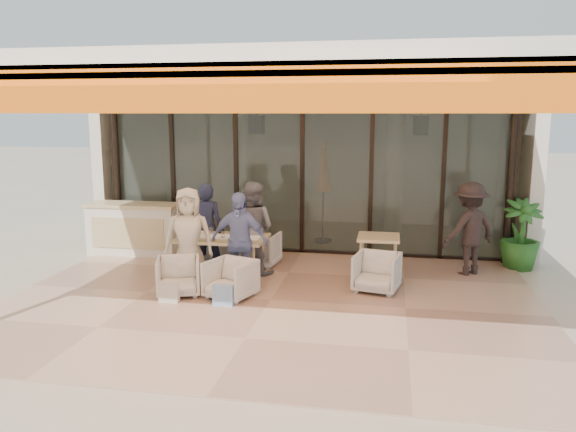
{
  "coord_description": "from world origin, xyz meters",
  "views": [
    {
      "loc": [
        1.73,
        -7.92,
        2.8
      ],
      "look_at": [
        0.1,
        0.9,
        1.15
      ],
      "focal_mm": 35.0,
      "sensor_mm": 36.0,
      "label": 1
    }
  ],
  "objects_px": {
    "diner_cream": "(189,237)",
    "dining_table": "(222,240)",
    "side_table": "(379,242)",
    "standing_woman": "(469,229)",
    "diner_navy": "(207,228)",
    "potted_palm": "(521,234)",
    "chair_far_right": "(259,248)",
    "diner_grey": "(253,228)",
    "chair_far_left": "(216,248)",
    "chair_near_left": "(178,275)",
    "chair_near_right": "(231,277)",
    "side_chair": "(377,271)",
    "host_counter": "(134,229)",
    "diner_periwinkle": "(239,241)"
  },
  "relations": [
    {
      "from": "chair_far_left",
      "to": "chair_near_left",
      "type": "height_order",
      "value": "chair_near_left"
    },
    {
      "from": "standing_woman",
      "to": "potted_palm",
      "type": "xyz_separation_m",
      "value": [
        0.97,
        0.58,
        -0.18
      ]
    },
    {
      "from": "diner_cream",
      "to": "standing_woman",
      "type": "bearing_deg",
      "value": 7.32
    },
    {
      "from": "chair_far_left",
      "to": "side_table",
      "type": "relative_size",
      "value": 0.82
    },
    {
      "from": "dining_table",
      "to": "chair_near_left",
      "type": "distance_m",
      "value": 1.1
    },
    {
      "from": "diner_periwinkle",
      "to": "standing_woman",
      "type": "distance_m",
      "value": 4.01
    },
    {
      "from": "chair_far_right",
      "to": "chair_near_left",
      "type": "bearing_deg",
      "value": 72.78
    },
    {
      "from": "dining_table",
      "to": "chair_far_right",
      "type": "height_order",
      "value": "dining_table"
    },
    {
      "from": "diner_grey",
      "to": "diner_periwinkle",
      "type": "relative_size",
      "value": 1.04
    },
    {
      "from": "host_counter",
      "to": "side_table",
      "type": "distance_m",
      "value": 4.9
    },
    {
      "from": "chair_near_left",
      "to": "side_chair",
      "type": "xyz_separation_m",
      "value": [
        3.02,
        0.75,
        0.01
      ]
    },
    {
      "from": "chair_near_right",
      "to": "side_table",
      "type": "xyz_separation_m",
      "value": [
        2.18,
        1.5,
        0.3
      ]
    },
    {
      "from": "side_table",
      "to": "standing_woman",
      "type": "relative_size",
      "value": 0.45
    },
    {
      "from": "diner_navy",
      "to": "standing_woman",
      "type": "xyz_separation_m",
      "value": [
        4.56,
        0.6,
        0.02
      ]
    },
    {
      "from": "chair_near_left",
      "to": "potted_palm",
      "type": "xyz_separation_m",
      "value": [
        5.53,
        2.58,
        0.31
      ]
    },
    {
      "from": "diner_navy",
      "to": "diner_cream",
      "type": "bearing_deg",
      "value": 83.59
    },
    {
      "from": "diner_cream",
      "to": "side_table",
      "type": "height_order",
      "value": "diner_cream"
    },
    {
      "from": "chair_far_right",
      "to": "diner_navy",
      "type": "relative_size",
      "value": 0.44
    },
    {
      "from": "diner_cream",
      "to": "dining_table",
      "type": "bearing_deg",
      "value": 37.1
    },
    {
      "from": "side_chair",
      "to": "potted_palm",
      "type": "height_order",
      "value": "potted_palm"
    },
    {
      "from": "chair_far_right",
      "to": "side_table",
      "type": "relative_size",
      "value": 0.94
    },
    {
      "from": "standing_woman",
      "to": "potted_palm",
      "type": "relative_size",
      "value": 1.28
    },
    {
      "from": "diner_navy",
      "to": "potted_palm",
      "type": "height_order",
      "value": "diner_navy"
    },
    {
      "from": "chair_near_right",
      "to": "chair_far_right",
      "type": "bearing_deg",
      "value": 109.47
    },
    {
      "from": "diner_grey",
      "to": "diner_navy",
      "type": "bearing_deg",
      "value": 14.1
    },
    {
      "from": "chair_far_right",
      "to": "chair_near_right",
      "type": "xyz_separation_m",
      "value": [
        0.0,
        -1.9,
        -0.01
      ]
    },
    {
      "from": "chair_far_right",
      "to": "side_chair",
      "type": "distance_m",
      "value": 2.47
    },
    {
      "from": "chair_near_right",
      "to": "side_chair",
      "type": "height_order",
      "value": "side_chair"
    },
    {
      "from": "chair_far_right",
      "to": "diner_cream",
      "type": "height_order",
      "value": "diner_cream"
    },
    {
      "from": "host_counter",
      "to": "diner_grey",
      "type": "xyz_separation_m",
      "value": [
        2.65,
        -0.89,
        0.29
      ]
    },
    {
      "from": "dining_table",
      "to": "side_table",
      "type": "height_order",
      "value": "dining_table"
    },
    {
      "from": "standing_woman",
      "to": "dining_table",
      "type": "bearing_deg",
      "value": -20.59
    },
    {
      "from": "host_counter",
      "to": "chair_near_left",
      "type": "xyz_separation_m",
      "value": [
        1.81,
        -2.29,
        -0.2
      ]
    },
    {
      "from": "diner_cream",
      "to": "potted_palm",
      "type": "bearing_deg",
      "value": 9.75
    },
    {
      "from": "host_counter",
      "to": "potted_palm",
      "type": "relative_size",
      "value": 1.45
    },
    {
      "from": "host_counter",
      "to": "chair_far_right",
      "type": "distance_m",
      "value": 2.68
    },
    {
      "from": "host_counter",
      "to": "diner_cream",
      "type": "distance_m",
      "value": 2.56
    },
    {
      "from": "chair_near_left",
      "to": "chair_near_right",
      "type": "distance_m",
      "value": 0.84
    },
    {
      "from": "host_counter",
      "to": "standing_woman",
      "type": "xyz_separation_m",
      "value": [
        6.37,
        -0.29,
        0.29
      ]
    },
    {
      "from": "dining_table",
      "to": "chair_far_left",
      "type": "height_order",
      "value": "dining_table"
    },
    {
      "from": "side_chair",
      "to": "potted_palm",
      "type": "distance_m",
      "value": 3.13
    },
    {
      "from": "dining_table",
      "to": "chair_far_left",
      "type": "distance_m",
      "value": 1.1
    },
    {
      "from": "host_counter",
      "to": "diner_periwinkle",
      "type": "distance_m",
      "value": 3.21
    },
    {
      "from": "chair_near_left",
      "to": "standing_woman",
      "type": "bearing_deg",
      "value": 3.93
    },
    {
      "from": "chair_far_left",
      "to": "chair_far_right",
      "type": "distance_m",
      "value": 0.84
    },
    {
      "from": "side_table",
      "to": "diner_cream",
      "type": "bearing_deg",
      "value": -161.77
    },
    {
      "from": "chair_far_left",
      "to": "chair_far_right",
      "type": "xyz_separation_m",
      "value": [
        0.84,
        0.0,
        0.04
      ]
    },
    {
      "from": "dining_table",
      "to": "chair_far_left",
      "type": "xyz_separation_m",
      "value": [
        -0.41,
        0.94,
        -0.38
      ]
    },
    {
      "from": "dining_table",
      "to": "chair_near_left",
      "type": "height_order",
      "value": "dining_table"
    },
    {
      "from": "host_counter",
      "to": "side_table",
      "type": "relative_size",
      "value": 2.48
    }
  ]
}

